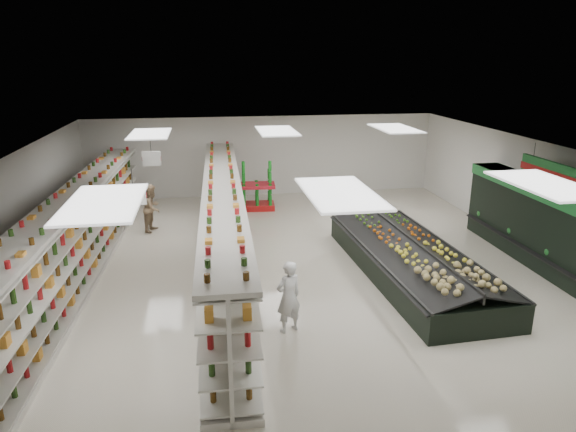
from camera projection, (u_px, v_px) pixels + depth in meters
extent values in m
plane|color=beige|center=(298.00, 270.00, 13.74)|extent=(16.00, 16.00, 0.00)
cube|color=white|center=(299.00, 151.00, 12.79)|extent=(14.00, 16.00, 0.02)
cube|color=white|center=(263.00, 156.00, 20.81)|extent=(14.00, 0.02, 3.20)
cube|color=white|center=(427.00, 418.00, 5.73)|extent=(14.00, 0.02, 3.20)
cube|color=white|center=(10.00, 226.00, 12.20)|extent=(0.02, 16.00, 3.20)
cube|color=white|center=(545.00, 201.00, 14.33)|extent=(0.02, 16.00, 3.20)
cube|color=black|center=(563.00, 236.00, 13.00)|extent=(0.80, 8.00, 2.20)
cube|color=#1F7732|center=(568.00, 200.00, 12.71)|extent=(0.85, 8.00, 0.30)
cube|color=black|center=(551.00, 257.00, 13.12)|extent=(0.55, 7.80, 0.15)
cube|color=silver|center=(559.00, 227.00, 12.90)|extent=(0.45, 7.70, 0.03)
cube|color=silver|center=(561.00, 216.00, 12.81)|extent=(0.45, 7.70, 0.03)
cube|color=white|center=(134.00, 195.00, 10.46)|extent=(0.50, 0.06, 0.40)
cube|color=#B11414|center=(134.00, 195.00, 10.46)|extent=(0.52, 0.02, 0.12)
cylinder|color=black|center=(132.00, 181.00, 10.37)|extent=(0.01, 0.01, 0.50)
cube|color=white|center=(152.00, 159.00, 14.23)|extent=(0.50, 0.06, 0.40)
cube|color=#B11414|center=(152.00, 159.00, 14.23)|extent=(0.52, 0.02, 0.12)
cylinder|color=black|center=(151.00, 148.00, 14.14)|extent=(0.01, 0.01, 0.50)
cube|color=#1F7732|center=(562.00, 177.00, 12.49)|extent=(0.10, 3.20, 0.60)
cube|color=#B11414|center=(560.00, 177.00, 12.48)|extent=(0.03, 3.20, 0.18)
cylinder|color=black|center=(534.00, 152.00, 13.50)|extent=(0.01, 0.01, 0.50)
cube|color=silver|center=(84.00, 272.00, 13.44)|extent=(1.44, 12.85, 0.13)
cube|color=silver|center=(80.00, 236.00, 13.14)|extent=(0.55, 12.82, 2.14)
cube|color=silver|center=(74.00, 194.00, 12.81)|extent=(1.44, 12.85, 0.09)
cube|color=silver|center=(74.00, 268.00, 13.37)|extent=(0.95, 12.72, 0.03)
cube|color=silver|center=(72.00, 251.00, 13.23)|extent=(0.95, 12.72, 0.03)
cube|color=silver|center=(69.00, 234.00, 13.09)|extent=(0.95, 12.72, 0.03)
cube|color=silver|center=(67.00, 217.00, 12.96)|extent=(0.95, 12.72, 0.03)
cube|color=silver|center=(65.00, 199.00, 12.82)|extent=(0.95, 12.72, 0.03)
cube|color=silver|center=(93.00, 267.00, 13.43)|extent=(0.95, 12.72, 0.03)
cube|color=silver|center=(91.00, 250.00, 13.29)|extent=(0.95, 12.72, 0.03)
cube|color=silver|center=(89.00, 233.00, 13.15)|extent=(0.95, 12.72, 0.03)
cube|color=silver|center=(87.00, 216.00, 13.01)|extent=(0.95, 12.72, 0.03)
cube|color=silver|center=(85.00, 198.00, 12.87)|extent=(0.95, 12.72, 0.03)
cube|color=silver|center=(225.00, 262.00, 14.06)|extent=(1.32, 13.22, 0.13)
cube|color=silver|center=(223.00, 227.00, 13.75)|extent=(0.39, 13.19, 2.20)
cube|color=silver|center=(222.00, 185.00, 13.41)|extent=(1.32, 13.22, 0.09)
cube|color=silver|center=(215.00, 258.00, 13.99)|extent=(0.81, 13.09, 0.03)
cube|color=silver|center=(215.00, 242.00, 13.84)|extent=(0.81, 13.09, 0.03)
cube|color=silver|center=(214.00, 225.00, 13.70)|extent=(0.81, 13.09, 0.03)
cube|color=silver|center=(213.00, 208.00, 13.56)|extent=(0.81, 13.09, 0.03)
cube|color=silver|center=(212.00, 190.00, 13.42)|extent=(0.81, 13.09, 0.03)
cube|color=silver|center=(234.00, 257.00, 14.05)|extent=(0.81, 13.09, 0.03)
cube|color=silver|center=(233.00, 241.00, 13.91)|extent=(0.81, 13.09, 0.03)
cube|color=silver|center=(233.00, 224.00, 13.77)|extent=(0.81, 13.09, 0.03)
cube|color=silver|center=(232.00, 207.00, 13.62)|extent=(0.81, 13.09, 0.03)
cube|color=silver|center=(232.00, 189.00, 13.48)|extent=(0.81, 13.09, 0.03)
cube|color=black|center=(411.00, 263.00, 13.34)|extent=(2.61, 6.80, 0.67)
cube|color=#262626|center=(371.00, 253.00, 13.01)|extent=(0.37, 6.69, 0.06)
cube|color=#262626|center=(451.00, 247.00, 13.45)|extent=(0.37, 6.69, 0.06)
cube|color=black|center=(390.00, 248.00, 13.09)|extent=(1.54, 6.65, 0.34)
cube|color=black|center=(433.00, 245.00, 13.32)|extent=(1.54, 6.65, 0.34)
cube|color=#262626|center=(412.00, 243.00, 13.18)|extent=(0.36, 6.59, 0.24)
cube|color=#B11414|center=(257.00, 206.00, 19.21)|extent=(1.33, 0.94, 0.21)
cube|color=red|center=(257.00, 185.00, 18.97)|extent=(1.39, 0.99, 0.11)
imported|color=white|center=(288.00, 297.00, 10.45)|extent=(0.67, 0.57, 1.55)
imported|color=tan|center=(152.00, 208.00, 16.62)|extent=(0.70, 0.87, 1.55)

